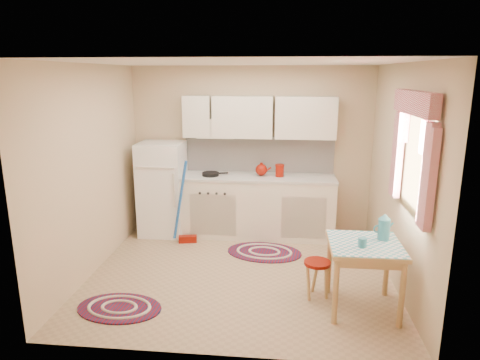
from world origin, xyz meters
name	(u,v)px	position (x,y,z in m)	size (l,w,h in m)	color
room_shell	(255,142)	(0.16, 0.24, 1.60)	(3.64, 3.60, 2.52)	tan
fridge	(163,189)	(-1.30, 1.25, 0.70)	(0.65, 0.60, 1.40)	white
broom	(187,203)	(-0.86, 0.90, 0.60)	(0.28, 0.12, 1.20)	#1B55AD
base_cabinets	(257,207)	(0.13, 1.30, 0.44)	(2.25, 0.60, 0.88)	silver
countertop	(258,177)	(0.13, 1.30, 0.90)	(2.27, 0.62, 0.04)	beige
frying_pan	(211,174)	(-0.57, 1.25, 0.94)	(0.25, 0.25, 0.05)	black
red_kettle	(261,170)	(0.18, 1.30, 1.02)	(0.19, 0.17, 0.19)	maroon
red_canister	(280,171)	(0.44, 1.30, 1.00)	(0.12, 0.12, 0.16)	maroon
table	(363,277)	(1.33, -0.69, 0.36)	(0.72, 0.72, 0.72)	tan
stool	(317,279)	(0.88, -0.49, 0.21)	(0.29, 0.29, 0.42)	maroon
coffee_pot	(384,226)	(1.53, -0.57, 0.87)	(0.15, 0.13, 0.30)	teal
mug	(362,243)	(1.28, -0.79, 0.77)	(0.09, 0.09, 0.10)	teal
rug_center	(264,252)	(0.26, 0.64, 0.01)	(1.02, 0.68, 0.02)	maroon
rug_left	(119,308)	(-1.17, -0.95, 0.01)	(0.90, 0.60, 0.02)	maroon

